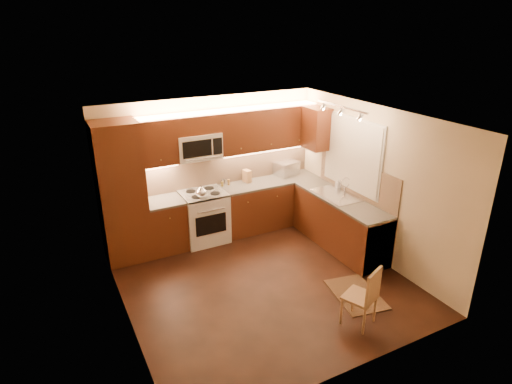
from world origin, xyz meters
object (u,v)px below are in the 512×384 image
knife_block (247,176)px  microwave (198,146)px  dining_chair (360,295)px  sink (336,191)px  toaster_oven (286,168)px  kettle (201,191)px  soap_bottle (338,183)px  stove (204,217)px

knife_block → microwave: bearing=174.0°
knife_block → dining_chair: size_ratio=0.27×
sink → dining_chair: 2.27m
microwave → knife_block: size_ratio=3.33×
knife_block → dining_chair: knife_block is taller
toaster_oven → dining_chair: 3.40m
kettle → dining_chair: size_ratio=0.27×
toaster_oven → knife_block: toaster_oven is taller
toaster_oven → soap_bottle: 1.13m
stove → sink: size_ratio=1.07×
sink → dining_chair: size_ratio=1.02×
knife_block → soap_bottle: size_ratio=1.35×
microwave → kettle: size_ratio=3.36×
knife_block → soap_bottle: (1.30, -1.03, -0.03)m
knife_block → stove: bearing=-177.9°
stove → toaster_oven: 1.89m
stove → microwave: 1.27m
soap_bottle → stove: bearing=165.6°
sink → kettle: 2.30m
stove → kettle: kettle is taller
microwave → soap_bottle: 2.56m
toaster_oven → knife_block: size_ratio=1.90×
microwave → dining_chair: size_ratio=0.90×
stove → dining_chair: bearing=-72.9°
sink → kettle: size_ratio=3.80×
microwave → sink: (2.00, -1.26, -0.74)m
sink → kettle: bearing=156.1°
sink → toaster_oven: bearing=99.1°
sink → soap_bottle: bearing=48.1°
toaster_oven → microwave: bearing=167.6°
microwave → knife_block: bearing=2.4°
dining_chair → toaster_oven: bearing=51.7°
sink → knife_block: bearing=129.2°
kettle → soap_bottle: bearing=8.7°
microwave → kettle: bearing=-106.9°
stove → soap_bottle: 2.46m
sink → knife_block: knife_block is taller
sink → stove: bearing=150.6°
knife_block → soap_bottle: knife_block is taller
microwave → dining_chair: 3.57m
kettle → toaster_oven: bearing=35.7°
toaster_oven → dining_chair: bearing=-118.6°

